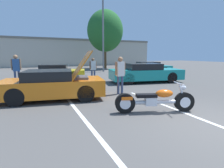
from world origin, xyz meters
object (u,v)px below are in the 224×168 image
at_px(motorcycle, 155,100).
at_px(show_car_hood_open, 54,85).
at_px(spectator_by_show_car, 93,67).
at_px(light_pole, 104,28).
at_px(spectator_near_motorcycle, 120,72).
at_px(spectator_midground, 16,67).
at_px(parked_car_right_row, 149,67).
at_px(tree_background, 105,31).
at_px(parked_car_mid_right_row, 145,73).
at_px(parked_car_mid_left_row, 56,72).

bearing_deg(motorcycle, show_car_hood_open, 150.88).
distance_m(show_car_hood_open, spectator_by_show_car, 5.29).
xyz_separation_m(light_pole, motorcycle, (-3.62, -13.44, -4.20)).
distance_m(spectator_near_motorcycle, spectator_by_show_car, 4.53).
relative_size(motorcycle, spectator_midground, 1.36).
relative_size(motorcycle, parked_car_right_row, 0.53).
bearing_deg(tree_background, spectator_by_show_car, -116.70).
bearing_deg(light_pole, tree_background, 65.77).
relative_size(parked_car_mid_right_row, spectator_by_show_car, 3.13).
xyz_separation_m(parked_car_mid_left_row, parked_car_right_row, (9.56, 1.02, 0.01)).
relative_size(parked_car_right_row, spectator_by_show_car, 2.89).
xyz_separation_m(show_car_hood_open, parked_car_mid_left_row, (0.87, 6.59, -0.08)).
bearing_deg(tree_background, parked_car_mid_right_row, -99.40).
distance_m(parked_car_right_row, spectator_near_motorcycle, 10.87).
height_order(parked_car_mid_left_row, spectator_by_show_car, spectator_by_show_car).
distance_m(light_pole, motorcycle, 14.54).
distance_m(tree_background, spectator_near_motorcycle, 15.90).
xyz_separation_m(light_pole, parked_car_mid_right_row, (-0.20, -8.01, -3.97)).
xyz_separation_m(tree_background, spectator_midground, (-9.78, -10.27, -3.77)).
bearing_deg(tree_background, spectator_midground, -133.62).
distance_m(parked_car_mid_left_row, spectator_near_motorcycle, 7.20).
distance_m(spectator_near_motorcycle, spectator_midground, 6.26).
bearing_deg(parked_car_right_row, spectator_by_show_car, -146.55).
distance_m(parked_car_right_row, parked_car_mid_right_row, 6.80).
bearing_deg(show_car_hood_open, spectator_by_show_car, 64.30).
bearing_deg(spectator_by_show_car, tree_background, 63.30).
relative_size(show_car_hood_open, parked_car_mid_right_row, 0.86).
bearing_deg(show_car_hood_open, parked_car_mid_left_row, 93.19).
bearing_deg(parked_car_mid_right_row, motorcycle, -110.67).
xyz_separation_m(motorcycle, spectator_by_show_car, (0.37, 7.39, 0.56)).
relative_size(motorcycle, parked_car_mid_left_row, 0.54).
bearing_deg(motorcycle, parked_car_mid_left_row, 120.56).
bearing_deg(motorcycle, spectator_near_motorcycle, 105.45).
xyz_separation_m(parked_car_mid_right_row, spectator_by_show_car, (-3.05, 1.96, 0.34)).
xyz_separation_m(tree_background, parked_car_right_row, (2.26, -6.65, -4.35)).
bearing_deg(spectator_midground, motorcycle, -58.41).
bearing_deg(motorcycle, light_pole, 94.44).
height_order(motorcycle, parked_car_mid_left_row, parked_car_mid_left_row).
height_order(parked_car_right_row, spectator_near_motorcycle, spectator_near_motorcycle).
bearing_deg(spectator_by_show_car, light_pole, 61.74).
bearing_deg(motorcycle, spectator_midground, 141.11).
bearing_deg(parked_car_right_row, motorcycle, -116.75).
bearing_deg(parked_car_right_row, spectator_near_motorcycle, -124.68).
bearing_deg(spectator_midground, parked_car_mid_left_row, 46.28).
height_order(parked_car_right_row, spectator_midground, spectator_midground).
bearing_deg(parked_car_mid_right_row, parked_car_mid_left_row, 152.59).
distance_m(tree_background, parked_car_mid_left_row, 11.44).
bearing_deg(light_pole, parked_car_right_row, -33.69).
xyz_separation_m(tree_background, show_car_hood_open, (-8.16, -14.25, -4.27)).
height_order(light_pole, spectator_by_show_car, light_pole).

